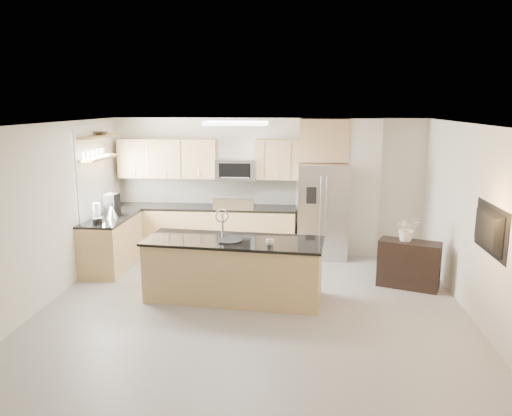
# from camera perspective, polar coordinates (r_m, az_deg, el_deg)

# --- Properties ---
(floor) EXTENTS (6.50, 6.50, 0.00)m
(floor) POSITION_cam_1_polar(r_m,az_deg,el_deg) (7.03, -0.57, -12.22)
(floor) COLOR gray
(floor) RESTS_ON ground
(ceiling) EXTENTS (6.00, 6.50, 0.02)m
(ceiling) POSITION_cam_1_polar(r_m,az_deg,el_deg) (6.43, -0.62, 9.45)
(ceiling) COLOR silver
(ceiling) RESTS_ON wall_back
(wall_back) EXTENTS (6.00, 0.02, 2.60)m
(wall_back) POSITION_cam_1_polar(r_m,az_deg,el_deg) (9.79, 1.36, 2.62)
(wall_back) COLOR beige
(wall_back) RESTS_ON floor
(wall_front) EXTENTS (6.00, 0.02, 2.60)m
(wall_front) POSITION_cam_1_polar(r_m,az_deg,el_deg) (3.57, -6.10, -14.30)
(wall_front) COLOR beige
(wall_front) RESTS_ON floor
(wall_left) EXTENTS (0.02, 6.50, 2.60)m
(wall_left) POSITION_cam_1_polar(r_m,az_deg,el_deg) (7.53, -23.96, -1.22)
(wall_left) COLOR beige
(wall_left) RESTS_ON floor
(wall_right) EXTENTS (0.02, 6.50, 2.60)m
(wall_right) POSITION_cam_1_polar(r_m,az_deg,el_deg) (6.98, 24.74, -2.25)
(wall_right) COLOR beige
(wall_right) RESTS_ON floor
(back_counter) EXTENTS (3.55, 0.66, 1.44)m
(back_counter) POSITION_cam_1_polar(r_m,az_deg,el_deg) (9.80, -5.97, -2.36)
(back_counter) COLOR tan
(back_counter) RESTS_ON floor
(left_counter) EXTENTS (0.66, 1.50, 0.92)m
(left_counter) POSITION_cam_1_polar(r_m,az_deg,el_deg) (9.21, -16.19, -3.80)
(left_counter) COLOR tan
(left_counter) RESTS_ON floor
(range) EXTENTS (0.76, 0.64, 1.14)m
(range) POSITION_cam_1_polar(r_m,az_deg,el_deg) (9.69, -2.35, -2.47)
(range) COLOR black
(range) RESTS_ON floor
(upper_cabinets) EXTENTS (3.50, 0.33, 0.75)m
(upper_cabinets) POSITION_cam_1_polar(r_m,az_deg,el_deg) (9.73, -6.41, 5.62)
(upper_cabinets) COLOR tan
(upper_cabinets) RESTS_ON wall_back
(microwave) EXTENTS (0.76, 0.40, 0.40)m
(microwave) POSITION_cam_1_polar(r_m,az_deg,el_deg) (9.60, -2.31, 4.42)
(microwave) COLOR #AAAAAC
(microwave) RESTS_ON upper_cabinets
(refrigerator) EXTENTS (0.92, 0.78, 1.78)m
(refrigerator) POSITION_cam_1_polar(r_m,az_deg,el_deg) (9.48, 7.59, -0.30)
(refrigerator) COLOR #AAAAAC
(refrigerator) RESTS_ON floor
(partition_column) EXTENTS (0.60, 0.30, 2.60)m
(partition_column) POSITION_cam_1_polar(r_m,az_deg,el_deg) (9.69, 12.11, 2.27)
(partition_column) COLOR beige
(partition_column) RESTS_ON floor
(window) EXTENTS (0.04, 1.15, 1.65)m
(window) POSITION_cam_1_polar(r_m,az_deg,el_deg) (9.09, -18.40, 3.54)
(window) COLOR white
(window) RESTS_ON wall_left
(shelf_lower) EXTENTS (0.30, 1.20, 0.04)m
(shelf_lower) POSITION_cam_1_polar(r_m,az_deg,el_deg) (9.09, -17.53, 5.50)
(shelf_lower) COLOR olive
(shelf_lower) RESTS_ON wall_left
(shelf_upper) EXTENTS (0.30, 1.20, 0.04)m
(shelf_upper) POSITION_cam_1_polar(r_m,az_deg,el_deg) (9.06, -17.68, 7.83)
(shelf_upper) COLOR olive
(shelf_upper) RESTS_ON wall_left
(ceiling_fixture) EXTENTS (1.00, 0.50, 0.06)m
(ceiling_fixture) POSITION_cam_1_polar(r_m,az_deg,el_deg) (8.06, -2.30, 9.65)
(ceiling_fixture) COLOR white
(ceiling_fixture) RESTS_ON ceiling
(island) EXTENTS (2.70, 1.18, 1.33)m
(island) POSITION_cam_1_polar(r_m,az_deg,el_deg) (7.49, -2.54, -6.95)
(island) COLOR tan
(island) RESTS_ON floor
(credenza) EXTENTS (1.01, 0.69, 0.75)m
(credenza) POSITION_cam_1_polar(r_m,az_deg,el_deg) (8.31, 17.07, -6.17)
(credenza) COLOR black
(credenza) RESTS_ON floor
(cup) EXTENTS (0.14, 0.14, 0.09)m
(cup) POSITION_cam_1_polar(r_m,az_deg,el_deg) (7.06, 1.60, -3.92)
(cup) COLOR silver
(cup) RESTS_ON island
(platter) EXTENTS (0.38, 0.38, 0.02)m
(platter) POSITION_cam_1_polar(r_m,az_deg,el_deg) (7.27, -3.09, -3.74)
(platter) COLOR black
(platter) RESTS_ON island
(blender) EXTENTS (0.16, 0.16, 0.36)m
(blender) POSITION_cam_1_polar(r_m,az_deg,el_deg) (8.58, -17.72, -0.78)
(blender) COLOR black
(blender) RESTS_ON left_counter
(kettle) EXTENTS (0.20, 0.20, 0.25)m
(kettle) POSITION_cam_1_polar(r_m,az_deg,el_deg) (9.04, -16.14, -0.35)
(kettle) COLOR #AAAAAC
(kettle) RESTS_ON left_counter
(coffee_maker) EXTENTS (0.22, 0.27, 0.38)m
(coffee_maker) POSITION_cam_1_polar(r_m,az_deg,el_deg) (9.23, -16.13, 0.35)
(coffee_maker) COLOR black
(coffee_maker) RESTS_ON left_counter
(bowl) EXTENTS (0.38, 0.38, 0.08)m
(bowl) POSITION_cam_1_polar(r_m,az_deg,el_deg) (9.21, -17.29, 8.26)
(bowl) COLOR #AAAAAC
(bowl) RESTS_ON shelf_upper
(flower_vase) EXTENTS (0.63, 0.57, 0.60)m
(flower_vase) POSITION_cam_1_polar(r_m,az_deg,el_deg) (8.15, 16.91, -1.57)
(flower_vase) COLOR white
(flower_vase) RESTS_ON credenza
(television) EXTENTS (0.14, 1.08, 0.62)m
(television) POSITION_cam_1_polar(r_m,az_deg,el_deg) (6.76, 24.60, -2.24)
(television) COLOR black
(television) RESTS_ON wall_right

